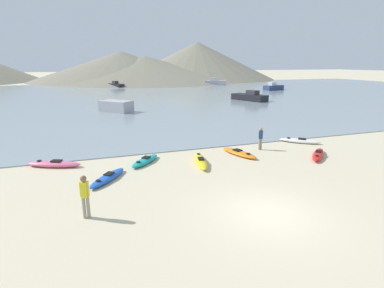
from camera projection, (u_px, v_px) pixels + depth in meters
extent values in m
plane|color=beige|center=(268.00, 214.00, 11.79)|extent=(400.00, 400.00, 0.00)
cube|color=gray|center=(127.00, 96.00, 52.29)|extent=(160.00, 70.00, 0.06)
cone|color=gray|center=(122.00, 66.00, 97.48)|extent=(57.26, 57.26, 9.25)
cone|color=gray|center=(145.00, 69.00, 96.31)|extent=(61.49, 61.49, 7.69)
cone|color=gray|center=(197.00, 61.00, 105.79)|extent=(53.92, 53.92, 12.68)
ellipsoid|color=orange|center=(239.00, 153.00, 19.25)|extent=(1.63, 3.00, 0.28)
cube|color=black|center=(237.00, 150.00, 19.32)|extent=(0.57, 0.63, 0.05)
cylinder|color=black|center=(248.00, 154.00, 18.59)|extent=(0.27, 0.27, 0.02)
ellipsoid|color=red|center=(318.00, 155.00, 18.82)|extent=(2.59, 2.49, 0.33)
cube|color=black|center=(319.00, 151.00, 18.90)|extent=(0.62, 0.61, 0.05)
cylinder|color=black|center=(317.00, 155.00, 18.07)|extent=(0.21, 0.21, 0.02)
ellipsoid|color=white|center=(300.00, 141.00, 22.16)|extent=(2.70, 2.42, 0.30)
cube|color=black|center=(302.00, 139.00, 22.07)|extent=(0.66, 0.64, 0.05)
cylinder|color=black|center=(289.00, 138.00, 22.39)|extent=(0.25, 0.25, 0.02)
ellipsoid|color=teal|center=(145.00, 161.00, 17.69)|extent=(2.28, 2.44, 0.30)
cube|color=black|center=(146.00, 157.00, 17.77)|extent=(0.61, 0.61, 0.05)
cylinder|color=black|center=(138.00, 162.00, 17.01)|extent=(0.25, 0.25, 0.02)
ellipsoid|color=blue|center=(108.00, 178.00, 15.11)|extent=(2.26, 2.71, 0.28)
cube|color=black|center=(109.00, 174.00, 15.20)|extent=(0.60, 0.63, 0.05)
cylinder|color=black|center=(98.00, 180.00, 14.34)|extent=(0.23, 0.23, 0.02)
ellipsoid|color=yellow|center=(201.00, 161.00, 17.58)|extent=(1.24, 3.11, 0.34)
cube|color=black|center=(201.00, 159.00, 17.38)|extent=(0.44, 0.61, 0.05)
cylinder|color=black|center=(199.00, 154.00, 18.33)|extent=(0.21, 0.21, 0.02)
ellipsoid|color=#E5668C|center=(54.00, 164.00, 17.06)|extent=(3.15, 1.88, 0.34)
cube|color=black|center=(56.00, 161.00, 17.00)|extent=(0.67, 0.59, 0.05)
cylinder|color=black|center=(39.00, 161.00, 17.07)|extent=(0.26, 0.26, 0.02)
cylinder|color=gray|center=(84.00, 208.00, 11.36)|extent=(0.13, 0.13, 0.87)
cylinder|color=gray|center=(88.00, 207.00, 11.41)|extent=(0.13, 0.13, 0.87)
cube|color=yellow|center=(84.00, 189.00, 11.19)|extent=(0.26, 0.28, 0.61)
cylinder|color=yellow|center=(81.00, 189.00, 11.15)|extent=(0.09, 0.09, 0.58)
cylinder|color=yellow|center=(88.00, 189.00, 11.23)|extent=(0.09, 0.09, 0.58)
sphere|color=brown|center=(83.00, 179.00, 11.08)|extent=(0.23, 0.23, 0.23)
cylinder|color=gray|center=(259.00, 144.00, 20.34)|extent=(0.11, 0.11, 0.78)
cylinder|color=gray|center=(261.00, 144.00, 20.39)|extent=(0.11, 0.11, 0.78)
cube|color=navy|center=(261.00, 135.00, 20.19)|extent=(0.23, 0.20, 0.55)
cylinder|color=navy|center=(259.00, 135.00, 20.15)|extent=(0.08, 0.08, 0.52)
cylinder|color=navy|center=(262.00, 134.00, 20.22)|extent=(0.08, 0.08, 0.52)
sphere|color=#A37A5B|center=(261.00, 129.00, 20.09)|extent=(0.21, 0.21, 0.21)
cube|color=#B2B2B7|center=(116.00, 106.00, 35.66)|extent=(4.10, 4.07, 1.31)
cube|color=black|center=(116.00, 86.00, 70.34)|extent=(3.40, 4.90, 0.88)
cube|color=#333338|center=(115.00, 82.00, 70.47)|extent=(1.43, 1.67, 0.61)
cube|color=black|center=(249.00, 97.00, 46.44)|extent=(4.18, 6.02, 0.93)
cube|color=#333338|center=(253.00, 92.00, 45.83)|extent=(1.84, 2.06, 0.65)
cube|color=navy|center=(273.00, 88.00, 63.99)|extent=(4.91, 2.93, 0.99)
cube|color=silver|center=(272.00, 84.00, 63.52)|extent=(1.61, 1.40, 0.69)
cube|color=#B2B2B7|center=(216.00, 83.00, 77.79)|extent=(5.68, 4.18, 1.15)
cube|color=silver|center=(213.00, 79.00, 77.61)|extent=(1.96, 1.73, 0.81)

